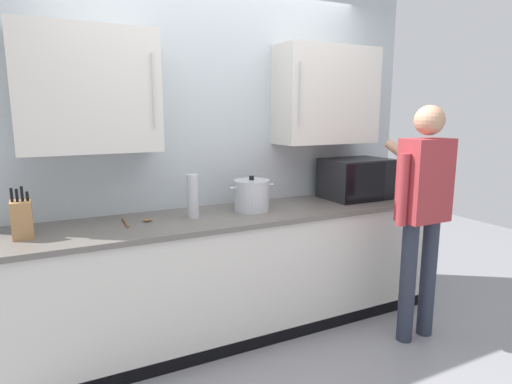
{
  "coord_description": "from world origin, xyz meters",
  "views": [
    {
      "loc": [
        -1.22,
        -2.1,
        1.61
      ],
      "look_at": [
        0.15,
        0.6,
        1.05
      ],
      "focal_mm": 30.21,
      "sensor_mm": 36.0,
      "label": 1
    }
  ],
  "objects_px": {
    "microwave_oven": "(354,179)",
    "stock_pot": "(252,195)",
    "person_figure": "(422,203)",
    "knife_block": "(22,219)",
    "thermos_flask": "(193,196)",
    "wooden_spoon": "(137,221)"
  },
  "relations": [
    {
      "from": "microwave_oven",
      "to": "stock_pot",
      "type": "distance_m",
      "value": 0.97
    },
    {
      "from": "person_figure",
      "to": "knife_block",
      "type": "bearing_deg",
      "value": 164.41
    },
    {
      "from": "knife_block",
      "to": "thermos_flask",
      "type": "height_order",
      "value": "knife_block"
    },
    {
      "from": "microwave_oven",
      "to": "person_figure",
      "type": "relative_size",
      "value": 0.32
    },
    {
      "from": "knife_block",
      "to": "person_figure",
      "type": "bearing_deg",
      "value": -15.59
    },
    {
      "from": "microwave_oven",
      "to": "knife_block",
      "type": "bearing_deg",
      "value": -179.05
    },
    {
      "from": "microwave_oven",
      "to": "thermos_flask",
      "type": "distance_m",
      "value": 1.42
    },
    {
      "from": "microwave_oven",
      "to": "person_figure",
      "type": "height_order",
      "value": "person_figure"
    },
    {
      "from": "microwave_oven",
      "to": "knife_block",
      "type": "height_order",
      "value": "microwave_oven"
    },
    {
      "from": "stock_pot",
      "to": "thermos_flask",
      "type": "relative_size",
      "value": 1.19
    },
    {
      "from": "knife_block",
      "to": "person_figure",
      "type": "height_order",
      "value": "person_figure"
    },
    {
      "from": "wooden_spoon",
      "to": "microwave_oven",
      "type": "bearing_deg",
      "value": -0.38
    },
    {
      "from": "wooden_spoon",
      "to": "thermos_flask",
      "type": "bearing_deg",
      "value": -7.13
    },
    {
      "from": "microwave_oven",
      "to": "thermos_flask",
      "type": "height_order",
      "value": "microwave_oven"
    },
    {
      "from": "thermos_flask",
      "to": "person_figure",
      "type": "distance_m",
      "value": 1.57
    },
    {
      "from": "wooden_spoon",
      "to": "person_figure",
      "type": "distance_m",
      "value": 1.93
    },
    {
      "from": "microwave_oven",
      "to": "wooden_spoon",
      "type": "distance_m",
      "value": 1.8
    },
    {
      "from": "thermos_flask",
      "to": "wooden_spoon",
      "type": "bearing_deg",
      "value": 172.87
    },
    {
      "from": "microwave_oven",
      "to": "person_figure",
      "type": "bearing_deg",
      "value": -90.2
    },
    {
      "from": "thermos_flask",
      "to": "person_figure",
      "type": "height_order",
      "value": "person_figure"
    },
    {
      "from": "stock_pot",
      "to": "thermos_flask",
      "type": "bearing_deg",
      "value": -178.03
    },
    {
      "from": "knife_block",
      "to": "thermos_flask",
      "type": "bearing_deg",
      "value": 0.32
    }
  ]
}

